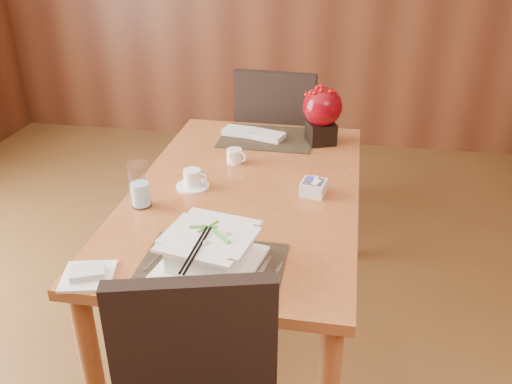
% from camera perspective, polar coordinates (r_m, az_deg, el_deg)
% --- Properties ---
extents(dining_table, '(0.90, 1.50, 0.75)m').
position_cam_1_polar(dining_table, '(2.23, -1.09, -1.84)').
color(dining_table, '#A45B2D').
rests_on(dining_table, ground).
extents(placemat_near, '(0.45, 0.33, 0.01)m').
position_cam_1_polar(placemat_near, '(1.72, -4.68, -7.79)').
color(placemat_near, black).
rests_on(placemat_near, dining_table).
extents(placemat_far, '(0.45, 0.33, 0.01)m').
position_cam_1_polar(placemat_far, '(2.67, 1.16, 5.74)').
color(placemat_far, black).
rests_on(placemat_far, dining_table).
extents(soup_setting, '(0.34, 0.34, 0.12)m').
position_cam_1_polar(soup_setting, '(1.69, -4.87, -6.18)').
color(soup_setting, white).
rests_on(soup_setting, dining_table).
extents(coffee_cup, '(0.13, 0.13, 0.08)m').
position_cam_1_polar(coffee_cup, '(2.19, -6.71, 1.29)').
color(coffee_cup, white).
rests_on(coffee_cup, dining_table).
extents(water_glass, '(0.10, 0.10, 0.18)m').
position_cam_1_polar(water_glass, '(2.06, -12.16, 0.74)').
color(water_glass, white).
rests_on(water_glass, dining_table).
extents(creamer_jug, '(0.11, 0.11, 0.06)m').
position_cam_1_polar(creamer_jug, '(2.40, -2.29, 3.81)').
color(creamer_jug, white).
rests_on(creamer_jug, dining_table).
extents(sugar_caddy, '(0.11, 0.11, 0.06)m').
position_cam_1_polar(sugar_caddy, '(2.14, 6.05, 0.46)').
color(sugar_caddy, white).
rests_on(sugar_caddy, dining_table).
extents(berry_decor, '(0.19, 0.19, 0.27)m').
position_cam_1_polar(berry_decor, '(2.58, 6.97, 8.36)').
color(berry_decor, black).
rests_on(berry_decor, dining_table).
extents(napkins_far, '(0.32, 0.18, 0.03)m').
position_cam_1_polar(napkins_far, '(2.68, -0.05, 6.15)').
color(napkins_far, silver).
rests_on(napkins_far, dining_table).
extents(bread_plate, '(0.18, 0.18, 0.01)m').
position_cam_1_polar(bread_plate, '(1.75, -17.26, -8.46)').
color(bread_plate, white).
rests_on(bread_plate, dining_table).
extents(far_chair, '(0.49, 0.50, 0.99)m').
position_cam_1_polar(far_chair, '(3.15, 2.37, 5.42)').
color(far_chair, black).
rests_on(far_chair, ground).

